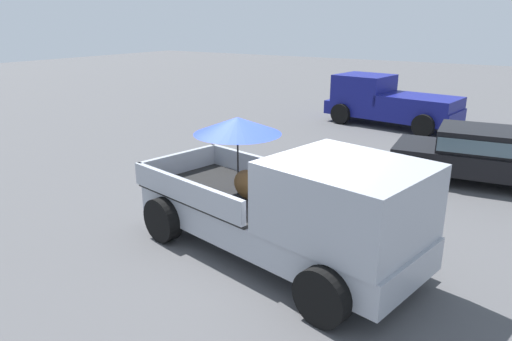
% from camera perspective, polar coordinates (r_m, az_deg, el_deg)
% --- Properties ---
extents(ground_plane, '(80.00, 80.00, 0.00)m').
position_cam_1_polar(ground_plane, '(8.08, 2.00, -10.03)').
color(ground_plane, '#4C4C4F').
extents(pickup_truck_main, '(5.31, 3.01, 2.25)m').
position_cam_1_polar(pickup_truck_main, '(7.41, 4.58, -4.35)').
color(pickup_truck_main, black).
rests_on(pickup_truck_main, ground).
extents(pickup_truck_red, '(4.99, 2.65, 1.80)m').
position_cam_1_polar(pickup_truck_red, '(18.31, 15.70, 8.09)').
color(pickup_truck_red, black).
rests_on(pickup_truck_red, ground).
extents(parked_sedan_near, '(4.48, 2.37, 1.33)m').
position_cam_1_polar(parked_sedan_near, '(12.47, 26.34, 1.88)').
color(parked_sedan_near, black).
rests_on(parked_sedan_near, ground).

